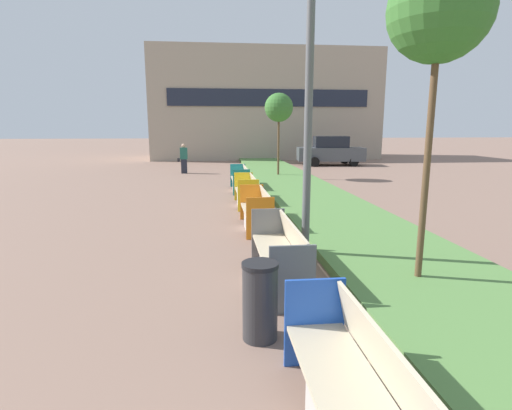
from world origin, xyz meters
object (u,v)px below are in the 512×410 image
sapling_tree_near (440,12)px  bench_blue_frame (353,399)px  bench_teal_frame (241,181)px  pedestrian_walking (184,159)px  bench_yellow_frame (247,194)px  bench_orange_frame (257,214)px  parked_car_distant (330,151)px  bench_grey_frame (280,258)px  sapling_tree_far (279,108)px  litter_bin (260,301)px

sapling_tree_near → bench_blue_frame: bearing=-125.7°
bench_teal_frame → pedestrian_walking: bearing=112.6°
bench_teal_frame → pedestrian_walking: pedestrian_walking is taller
bench_yellow_frame → sapling_tree_near: bearing=-73.1°
bench_teal_frame → sapling_tree_near: size_ratio=0.46×
bench_orange_frame → parked_car_distant: size_ratio=0.46×
bench_yellow_frame → bench_orange_frame: bearing=-90.0°
bench_grey_frame → bench_yellow_frame: (-0.01, 6.31, -0.01)m
bench_teal_frame → bench_orange_frame: bearing=-90.0°
bench_yellow_frame → pedestrian_walking: pedestrian_walking is taller
sapling_tree_near → pedestrian_walking: bearing=106.2°
bench_orange_frame → bench_yellow_frame: 2.92m
bench_orange_frame → sapling_tree_far: bearing=77.8°
bench_yellow_frame → sapling_tree_near: (2.07, -6.82, 3.61)m
bench_orange_frame → bench_teal_frame: bearing=90.0°
sapling_tree_far → sapling_tree_near: bearing=-90.0°
bench_yellow_frame → parked_car_distant: bearing=63.2°
bench_blue_frame → parked_car_distant: 23.47m
bench_blue_frame → litter_bin: bench_blue_frame is taller
bench_teal_frame → sapling_tree_near: bearing=-78.1°
pedestrian_walking → bench_blue_frame: bearing=-82.2°
sapling_tree_far → pedestrian_walking: bearing=151.0°
bench_yellow_frame → litter_bin: bench_yellow_frame is taller
sapling_tree_far → bench_orange_frame: bearing=-102.2°
bench_yellow_frame → sapling_tree_far: sapling_tree_far is taller
bench_orange_frame → sapling_tree_far: size_ratio=0.50×
bench_yellow_frame → pedestrian_walking: size_ratio=1.21×
bench_blue_frame → bench_teal_frame: bearing=90.0°
bench_grey_frame → parked_car_distant: (6.48, 19.16, 0.54)m
bench_blue_frame → litter_bin: size_ratio=2.30×
bench_blue_frame → pedestrian_walking: pedestrian_walking is taller
bench_grey_frame → pedestrian_walking: pedestrian_walking is taller
pedestrian_walking → bench_grey_frame: bearing=-80.5°
bench_yellow_frame → bench_teal_frame: bearing=89.9°
litter_bin → parked_car_distant: 22.07m
bench_blue_frame → bench_teal_frame: 12.67m
pedestrian_walking → bench_teal_frame: bearing=-67.4°
sapling_tree_near → pedestrian_walking: (-4.66, 16.02, -3.19)m
sapling_tree_far → pedestrian_walking: size_ratio=2.55×
bench_teal_frame → parked_car_distant: bearing=56.7°
sapling_tree_near → sapling_tree_far: sapling_tree_near is taller
litter_bin → sapling_tree_far: sapling_tree_far is taller
litter_bin → parked_car_distant: bearing=71.5°
bench_orange_frame → sapling_tree_near: (2.07, -3.89, 3.61)m
bench_blue_frame → sapling_tree_far: 16.71m
litter_bin → sapling_tree_far: (2.60, 14.69, 2.84)m
bench_yellow_frame → parked_car_distant: 14.40m
bench_teal_frame → sapling_tree_far: size_ratio=0.55×
bench_grey_frame → sapling_tree_far: size_ratio=0.60×
bench_blue_frame → bench_yellow_frame: same height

